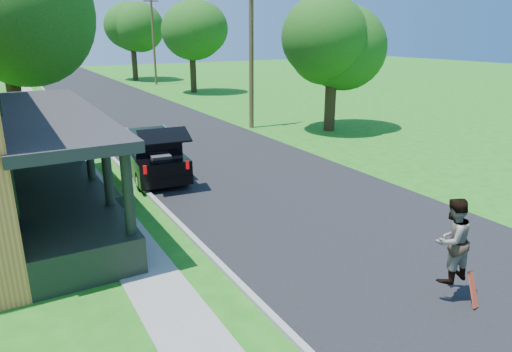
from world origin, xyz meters
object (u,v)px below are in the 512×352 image
black_suv (153,155)px  skateboarder (452,240)px  tree_right_near (332,38)px  utility_pole_near (251,45)px

black_suv → skateboarder: skateboarder is taller
black_suv → skateboarder: size_ratio=2.73×
tree_right_near → utility_pole_near: utility_pole_near is taller
tree_right_near → utility_pole_near: 4.36m
black_suv → tree_right_near: 12.32m
tree_right_near → utility_pole_near: (-3.37, 2.75, -0.40)m
skateboarder → tree_right_near: 17.27m
black_suv → skateboarder: 11.42m
skateboarder → utility_pole_near: utility_pole_near is taller
tree_right_near → utility_pole_near: bearing=140.8°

